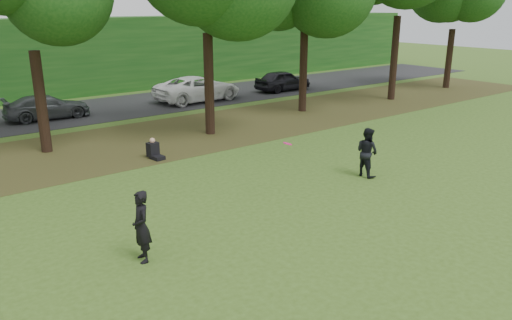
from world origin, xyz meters
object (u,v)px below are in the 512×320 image
(player_left, at_px, (141,227))
(frisbee, at_px, (288,144))
(player_right, at_px, (367,152))
(seated_person, at_px, (154,151))

(player_left, relative_size, frisbee, 4.59)
(frisbee, bearing_deg, player_right, 4.32)
(seated_person, bearing_deg, player_left, -125.91)
(player_right, bearing_deg, player_left, 96.96)
(player_left, xyz_separation_m, player_right, (8.98, 0.84, 0.00))
(frisbee, bearing_deg, seated_person, 98.55)
(seated_person, bearing_deg, player_right, -59.80)
(player_left, xyz_separation_m, frisbee, (4.99, 0.54, 1.05))
(seated_person, bearing_deg, frisbee, -88.96)
(player_left, bearing_deg, seated_person, 160.81)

